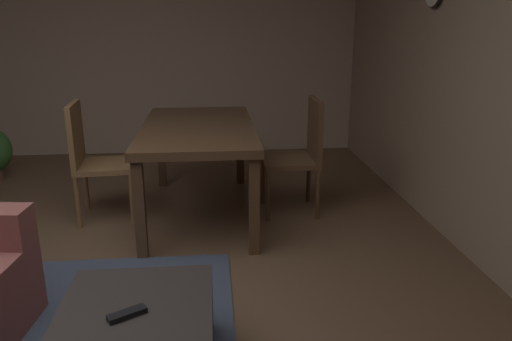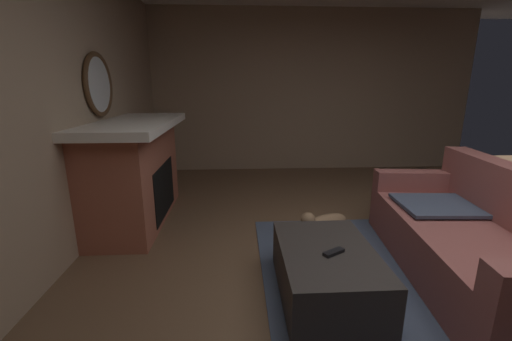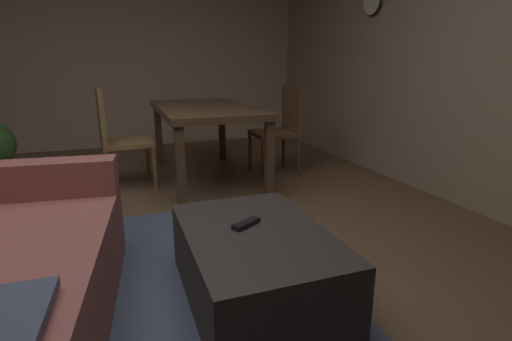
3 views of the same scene
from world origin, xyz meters
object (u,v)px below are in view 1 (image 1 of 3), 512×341
dining_chair_south (301,149)px  dining_chair_north (92,155)px  tv_remote (127,314)px  dining_table (198,135)px

dining_chair_south → dining_chair_north: (-0.01, 1.65, 0.00)m
tv_remote → dining_table: dining_table is taller
tv_remote → dining_chair_south: dining_chair_south is taller
tv_remote → dining_table: (2.02, -0.26, 0.28)m
tv_remote → dining_chair_north: 2.09m
dining_table → dining_chair_north: bearing=90.5°
tv_remote → dining_chair_south: size_ratio=0.17×
tv_remote → dining_chair_north: size_ratio=0.17×
dining_chair_south → dining_chair_north: size_ratio=1.00×
dining_table → dining_chair_north: size_ratio=1.77×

